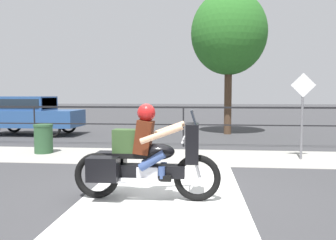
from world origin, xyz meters
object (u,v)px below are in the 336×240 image
Objects in this scene: motorcycle at (145,157)px; parked_car at (29,113)px; trash_bin at (43,139)px; tree_behind_sign at (229,34)px; street_sign at (303,107)px.

parked_car reaches higher than motorcycle.
parked_car is (-6.34, 8.15, 0.25)m from motorcycle.
parked_car is at bearing 122.58° from trash_bin.
parked_car is 9.16m from tree_behind_sign.
trash_bin is (2.70, -4.22, -0.52)m from parked_car.
parked_car is at bearing 128.20° from motorcycle.
motorcycle is at bearing -47.17° from trash_bin.
street_sign is 6.50m from tree_behind_sign.
motorcycle is 2.81× the size of trash_bin.
tree_behind_sign reaches higher than parked_car.
trash_bin is 8.77m from tree_behind_sign.
motorcycle is 0.58× the size of parked_car.
tree_behind_sign reaches higher than street_sign.
trash_bin is at bearing -136.95° from tree_behind_sign.
motorcycle is at bearing -102.75° from tree_behind_sign.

